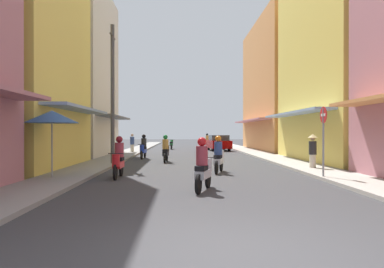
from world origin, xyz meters
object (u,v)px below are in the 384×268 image
(motorbike_blue, at_px, (143,148))
(pedestrian_crossing, at_px, (132,144))
(motorbike_black, at_px, (166,150))
(pedestrian_midway, at_px, (313,150))
(utility_pole, at_px, (113,94))
(motorbike_red, at_px, (118,159))
(motorbike_silver, at_px, (203,167))
(motorbike_orange, at_px, (207,141))
(vendor_umbrella, at_px, (52,117))
(motorbike_white, at_px, (219,156))
(motorbike_green, at_px, (171,144))
(parked_car, at_px, (219,143))
(street_sign_no_entry, at_px, (323,132))

(motorbike_blue, bearing_deg, pedestrian_crossing, 104.50)
(motorbike_blue, relative_size, motorbike_black, 1.00)
(motorbike_black, xyz_separation_m, pedestrian_midway, (6.84, -4.43, 0.22))
(utility_pole, bearing_deg, motorbike_red, -76.85)
(motorbike_silver, distance_m, motorbike_orange, 32.70)
(motorbike_silver, xyz_separation_m, motorbike_black, (-1.54, 10.07, 0.00))
(pedestrian_crossing, distance_m, vendor_umbrella, 16.41)
(motorbike_white, distance_m, motorbike_green, 21.42)
(motorbike_blue, height_order, pedestrian_crossing, pedestrian_crossing)
(pedestrian_crossing, relative_size, pedestrian_midway, 0.98)
(motorbike_silver, relative_size, pedestrian_crossing, 1.10)
(motorbike_silver, distance_m, motorbike_blue, 13.32)
(motorbike_green, bearing_deg, parked_car, -33.27)
(motorbike_silver, bearing_deg, utility_pole, 117.09)
(pedestrian_crossing, bearing_deg, motorbike_black, -70.56)
(motorbike_silver, relative_size, motorbike_orange, 0.98)
(motorbike_red, bearing_deg, parked_car, 73.74)
(motorbike_silver, height_order, pedestrian_crossing, pedestrian_crossing)
(motorbike_white, bearing_deg, motorbike_green, 97.02)
(motorbike_green, bearing_deg, utility_pole, -98.11)
(street_sign_no_entry, bearing_deg, pedestrian_midway, 76.22)
(pedestrian_midway, bearing_deg, motorbike_red, -163.20)
(parked_car, height_order, street_sign_no_entry, street_sign_no_entry)
(motorbike_blue, xyz_separation_m, motorbike_orange, (5.56, 19.66, 0.00))
(pedestrian_midway, relative_size, utility_pole, 0.22)
(motorbike_black, distance_m, utility_pole, 4.42)
(parked_car, bearing_deg, motorbike_blue, -120.36)
(motorbike_black, distance_m, street_sign_no_entry, 9.82)
(street_sign_no_entry, bearing_deg, pedestrian_crossing, 119.06)
(motorbike_black, height_order, parked_car, motorbike_black)
(motorbike_red, xyz_separation_m, pedestrian_crossing, (-1.64, 15.76, 0.09))
(pedestrian_crossing, bearing_deg, street_sign_no_entry, -60.94)
(motorbike_silver, height_order, motorbike_red, same)
(motorbike_red, height_order, motorbike_black, same)
(motorbike_white, relative_size, vendor_umbrella, 0.71)
(pedestrian_crossing, xyz_separation_m, pedestrian_midway, (9.95, -13.25, 0.13))
(motorbike_blue, xyz_separation_m, utility_pole, (-1.08, -4.73, 3.01))
(motorbike_silver, xyz_separation_m, motorbike_green, (-1.67, 25.98, -0.20))
(motorbike_green, bearing_deg, motorbike_white, -82.98)
(vendor_umbrella, bearing_deg, motorbike_white, 19.20)
(motorbike_green, distance_m, street_sign_no_entry, 24.41)
(motorbike_orange, relative_size, pedestrian_midway, 1.10)
(pedestrian_midway, bearing_deg, motorbike_silver, -133.22)
(parked_car, bearing_deg, motorbike_red, -106.26)
(motorbike_orange, distance_m, utility_pole, 25.46)
(pedestrian_midway, relative_size, vendor_umbrella, 0.65)
(pedestrian_midway, bearing_deg, parked_car, 98.17)
(motorbike_green, bearing_deg, motorbike_blue, -96.34)
(motorbike_orange, bearing_deg, utility_pole, -105.23)
(motorbike_blue, xyz_separation_m, pedestrian_crossing, (-1.53, 5.93, 0.09))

